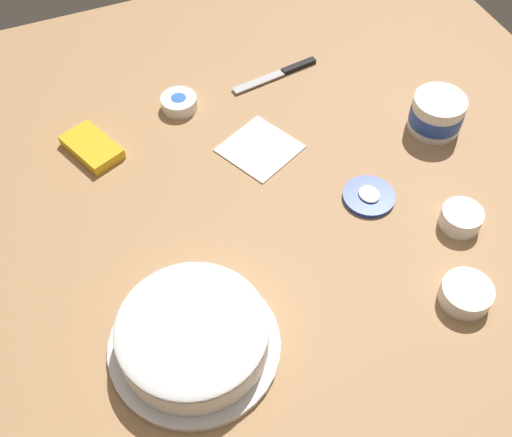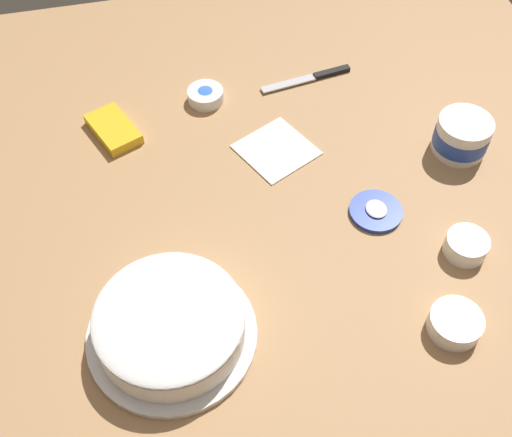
{
  "view_description": "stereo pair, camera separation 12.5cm",
  "coord_description": "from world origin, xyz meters",
  "px_view_note": "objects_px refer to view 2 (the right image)",
  "views": [
    {
      "loc": [
        -0.81,
        0.4,
        1.03
      ],
      "look_at": [
        -0.11,
        0.11,
        0.04
      ],
      "focal_mm": 44.04,
      "sensor_mm": 36.0,
      "label": 1
    },
    {
      "loc": [
        -0.85,
        0.28,
        1.03
      ],
      "look_at": [
        -0.11,
        0.11,
        0.04
      ],
      "focal_mm": 44.04,
      "sensor_mm": 36.0,
      "label": 2
    }
  ],
  "objects_px": {
    "frosted_cake": "(170,325)",
    "frosting_tub": "(462,135)",
    "spreading_knife": "(314,77)",
    "sprinkle_bowl_yellow": "(466,245)",
    "sprinkle_bowl_blue": "(205,95)",
    "paper_napkin": "(276,149)",
    "candy_box_lower": "(114,129)",
    "frosting_tub_lid": "(376,211)",
    "sprinkle_bowl_pink": "(455,323)"
  },
  "relations": [
    {
      "from": "frosted_cake",
      "to": "sprinkle_bowl_yellow",
      "type": "bearing_deg",
      "value": -84.94
    },
    {
      "from": "frosting_tub",
      "to": "sprinkle_bowl_blue",
      "type": "xyz_separation_m",
      "value": [
        0.29,
        0.52,
        -0.03
      ]
    },
    {
      "from": "sprinkle_bowl_pink",
      "to": "frosting_tub_lid",
      "type": "bearing_deg",
      "value": 8.85
    },
    {
      "from": "frosted_cake",
      "to": "frosting_tub",
      "type": "distance_m",
      "value": 0.76
    },
    {
      "from": "sprinkle_bowl_pink",
      "to": "frosted_cake",
      "type": "bearing_deg",
      "value": 78.53
    },
    {
      "from": "paper_napkin",
      "to": "frosting_tub",
      "type": "bearing_deg",
      "value": -102.66
    },
    {
      "from": "frosting_tub_lid",
      "to": "sprinkle_bowl_pink",
      "type": "xyz_separation_m",
      "value": [
        -0.29,
        -0.04,
        0.01
      ]
    },
    {
      "from": "frosting_tub_lid",
      "to": "candy_box_lower",
      "type": "bearing_deg",
      "value": 54.71
    },
    {
      "from": "sprinkle_bowl_yellow",
      "to": "sprinkle_bowl_blue",
      "type": "xyz_separation_m",
      "value": [
        0.55,
        0.42,
        -0.0
      ]
    },
    {
      "from": "frosting_tub_lid",
      "to": "paper_napkin",
      "type": "distance_m",
      "value": 0.27
    },
    {
      "from": "spreading_knife",
      "to": "candy_box_lower",
      "type": "height_order",
      "value": "candy_box_lower"
    },
    {
      "from": "frosted_cake",
      "to": "sprinkle_bowl_pink",
      "type": "xyz_separation_m",
      "value": [
        -0.1,
        -0.5,
        -0.02
      ]
    },
    {
      "from": "frosting_tub_lid",
      "to": "sprinkle_bowl_blue",
      "type": "xyz_separation_m",
      "value": [
        0.42,
        0.28,
        0.01
      ]
    },
    {
      "from": "frosting_tub",
      "to": "candy_box_lower",
      "type": "xyz_separation_m",
      "value": [
        0.23,
        0.75,
        -0.03
      ]
    },
    {
      "from": "frosting_tub",
      "to": "candy_box_lower",
      "type": "bearing_deg",
      "value": 73.09
    },
    {
      "from": "paper_napkin",
      "to": "candy_box_lower",
      "type": "bearing_deg",
      "value": 68.47
    },
    {
      "from": "spreading_knife",
      "to": "sprinkle_bowl_blue",
      "type": "xyz_separation_m",
      "value": [
        -0.02,
        0.28,
        0.01
      ]
    },
    {
      "from": "frosted_cake",
      "to": "frosting_tub_lid",
      "type": "xyz_separation_m",
      "value": [
        0.19,
        -0.45,
        -0.04
      ]
    },
    {
      "from": "sprinkle_bowl_yellow",
      "to": "sprinkle_bowl_blue",
      "type": "distance_m",
      "value": 0.69
    },
    {
      "from": "candy_box_lower",
      "to": "frosting_tub_lid",
      "type": "bearing_deg",
      "value": -147.83
    },
    {
      "from": "frosting_tub_lid",
      "to": "sprinkle_bowl_yellow",
      "type": "xyz_separation_m",
      "value": [
        -0.13,
        -0.14,
        0.02
      ]
    },
    {
      "from": "sprinkle_bowl_pink",
      "to": "paper_napkin",
      "type": "distance_m",
      "value": 0.55
    },
    {
      "from": "spreading_knife",
      "to": "paper_napkin",
      "type": "height_order",
      "value": "spreading_knife"
    },
    {
      "from": "candy_box_lower",
      "to": "spreading_knife",
      "type": "bearing_deg",
      "value": -103.62
    },
    {
      "from": "sprinkle_bowl_yellow",
      "to": "frosting_tub",
      "type": "bearing_deg",
      "value": -21.82
    },
    {
      "from": "candy_box_lower",
      "to": "sprinkle_bowl_blue",
      "type": "bearing_deg",
      "value": -97.2
    },
    {
      "from": "frosting_tub",
      "to": "sprinkle_bowl_pink",
      "type": "distance_m",
      "value": 0.46
    },
    {
      "from": "frosted_cake",
      "to": "frosting_tub",
      "type": "height_order",
      "value": "frosted_cake"
    },
    {
      "from": "frosted_cake",
      "to": "candy_box_lower",
      "type": "relative_size",
      "value": 2.21
    },
    {
      "from": "frosted_cake",
      "to": "sprinkle_bowl_yellow",
      "type": "xyz_separation_m",
      "value": [
        0.05,
        -0.59,
        -0.02
      ]
    },
    {
      "from": "frosted_cake",
      "to": "spreading_knife",
      "type": "relative_size",
      "value": 1.3
    },
    {
      "from": "sprinkle_bowl_yellow",
      "to": "candy_box_lower",
      "type": "xyz_separation_m",
      "value": [
        0.49,
        0.64,
        -0.01
      ]
    },
    {
      "from": "frosted_cake",
      "to": "sprinkle_bowl_yellow",
      "type": "height_order",
      "value": "frosted_cake"
    },
    {
      "from": "frosted_cake",
      "to": "frosting_tub",
      "type": "xyz_separation_m",
      "value": [
        0.32,
        -0.7,
        0.0
      ]
    },
    {
      "from": "candy_box_lower",
      "to": "paper_napkin",
      "type": "bearing_deg",
      "value": -134.06
    },
    {
      "from": "spreading_knife",
      "to": "paper_napkin",
      "type": "bearing_deg",
      "value": 144.87
    },
    {
      "from": "frosting_tub",
      "to": "frosting_tub_lid",
      "type": "distance_m",
      "value": 0.28
    },
    {
      "from": "spreading_knife",
      "to": "sprinkle_bowl_yellow",
      "type": "relative_size",
      "value": 2.82
    },
    {
      "from": "sprinkle_bowl_yellow",
      "to": "sprinkle_bowl_blue",
      "type": "bearing_deg",
      "value": 37.03
    },
    {
      "from": "sprinkle_bowl_pink",
      "to": "candy_box_lower",
      "type": "bearing_deg",
      "value": 40.53
    },
    {
      "from": "frosting_tub_lid",
      "to": "sprinkle_bowl_pink",
      "type": "relative_size",
      "value": 1.15
    },
    {
      "from": "frosting_tub_lid",
      "to": "spreading_knife",
      "type": "relative_size",
      "value": 0.47
    },
    {
      "from": "frosting_tub",
      "to": "paper_napkin",
      "type": "xyz_separation_m",
      "value": [
        0.09,
        0.4,
        -0.04
      ]
    },
    {
      "from": "candy_box_lower",
      "to": "paper_napkin",
      "type": "xyz_separation_m",
      "value": [
        -0.14,
        -0.35,
        -0.01
      ]
    },
    {
      "from": "sprinkle_bowl_blue",
      "to": "paper_napkin",
      "type": "relative_size",
      "value": 0.58
    },
    {
      "from": "candy_box_lower",
      "to": "paper_napkin",
      "type": "distance_m",
      "value": 0.38
    },
    {
      "from": "frosted_cake",
      "to": "spreading_knife",
      "type": "xyz_separation_m",
      "value": [
        0.62,
        -0.45,
        -0.04
      ]
    },
    {
      "from": "spreading_knife",
      "to": "sprinkle_bowl_yellow",
      "type": "height_order",
      "value": "sprinkle_bowl_yellow"
    },
    {
      "from": "sprinkle_bowl_yellow",
      "to": "candy_box_lower",
      "type": "relative_size",
      "value": 0.6
    },
    {
      "from": "frosted_cake",
      "to": "spreading_knife",
      "type": "height_order",
      "value": "frosted_cake"
    }
  ]
}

